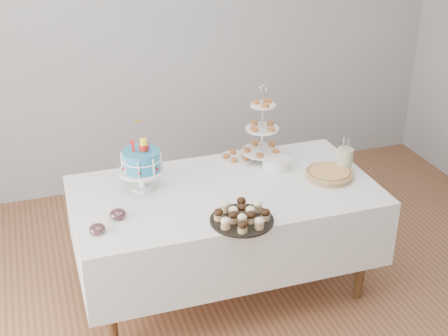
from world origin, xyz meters
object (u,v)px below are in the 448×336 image
object	(u,v)px
pie	(329,174)
utensil_pitcher	(345,159)
plate_stack	(277,163)
jam_bowl_a	(97,229)
birthday_cake	(142,171)
cupcake_tray	(242,215)
pastry_plate	(237,157)
table	(225,220)
tiered_stand	(262,129)
jam_bowl_b	(118,214)

from	to	relation	value
pie	utensil_pitcher	world-z (taller)	utensil_pitcher
plate_stack	jam_bowl_a	distance (m)	1.34
birthday_cake	utensil_pitcher	bearing A→B (deg)	11.77
utensil_pitcher	jam_bowl_a	bearing A→B (deg)	171.87
birthday_cake	cupcake_tray	bearing A→B (deg)	-31.91
pie	jam_bowl_a	world-z (taller)	jam_bowl_a
pastry_plate	table	bearing A→B (deg)	-118.82
table	jam_bowl_a	world-z (taller)	jam_bowl_a
pie	tiered_stand	world-z (taller)	tiered_stand
tiered_stand	plate_stack	bearing A→B (deg)	-75.04
cupcake_tray	jam_bowl_b	xyz separation A→B (m)	(-0.67, 0.26, -0.01)
table	birthday_cake	size ratio (longest dim) A/B	4.24
plate_stack	table	bearing A→B (deg)	-157.72
pastry_plate	pie	bearing A→B (deg)	-43.54
plate_stack	utensil_pitcher	bearing A→B (deg)	-22.72
table	jam_bowl_a	size ratio (longest dim) A/B	20.55
plate_stack	birthday_cake	bearing A→B (deg)	-179.61
tiered_stand	utensil_pitcher	distance (m)	0.59
table	tiered_stand	bearing A→B (deg)	41.66
cupcake_tray	utensil_pitcher	xyz separation A→B (m)	(0.87, 0.40, 0.04)
table	jam_bowl_b	bearing A→B (deg)	-168.57
cupcake_tray	pie	world-z (taller)	cupcake_tray
pie	birthday_cake	bearing A→B (deg)	168.95
birthday_cake	table	bearing A→B (deg)	0.12
birthday_cake	jam_bowl_a	size ratio (longest dim) A/B	4.85
plate_stack	jam_bowl_a	world-z (taller)	plate_stack
pastry_plate	jam_bowl_b	xyz separation A→B (m)	(-0.92, -0.54, 0.01)
table	pie	distance (m)	0.75
cupcake_tray	jam_bowl_a	size ratio (longest dim) A/B	3.99
utensil_pitcher	pastry_plate	bearing A→B (deg)	130.64
pie	plate_stack	xyz separation A→B (m)	(-0.27, 0.24, 0.01)
birthday_cake	tiered_stand	bearing A→B (deg)	30.03
table	tiered_stand	xyz separation A→B (m)	(0.38, 0.34, 0.45)
birthday_cake	plate_stack	distance (m)	0.92
tiered_stand	pastry_plate	distance (m)	0.27
cupcake_tray	jam_bowl_b	bearing A→B (deg)	159.06
birthday_cake	pie	xyz separation A→B (m)	(1.19, -0.23, -0.09)
jam_bowl_b	utensil_pitcher	world-z (taller)	utensil_pitcher
pie	plate_stack	world-z (taller)	plate_stack
pastry_plate	utensil_pitcher	world-z (taller)	utensil_pitcher
pie	table	bearing A→B (deg)	174.70
pastry_plate	jam_bowl_b	world-z (taller)	jam_bowl_b
pie	jam_bowl_b	xyz separation A→B (m)	(-1.40, -0.08, -0.00)
tiered_stand	utensil_pitcher	xyz separation A→B (m)	(0.46, -0.34, -0.14)
plate_stack	utensil_pitcher	xyz separation A→B (m)	(0.42, -0.17, 0.05)
table	birthday_cake	distance (m)	0.63
jam_bowl_a	jam_bowl_b	distance (m)	0.18
tiered_stand	jam_bowl_b	size ratio (longest dim) A/B	5.56
table	jam_bowl_a	xyz separation A→B (m)	(-0.84, -0.27, 0.25)
table	pie	bearing A→B (deg)	-5.30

